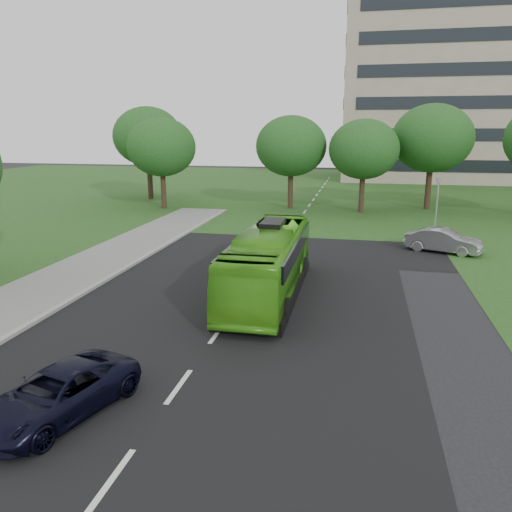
# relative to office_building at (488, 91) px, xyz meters

# --- Properties ---
(ground) EXTENTS (160.00, 160.00, 0.00)m
(ground) POSITION_rel_office_building_xyz_m (-21.96, -61.96, -12.50)
(ground) COLOR black
(ground) RESTS_ON ground
(street_surfaces) EXTENTS (120.00, 120.00, 0.15)m
(street_surfaces) POSITION_rel_office_building_xyz_m (-22.34, -39.21, -12.47)
(street_surfaces) COLOR black
(street_surfaces) RESTS_ON ground
(office_building) EXTENTS (40.10, 20.10, 25.00)m
(office_building) POSITION_rel_office_building_xyz_m (0.00, 0.00, 0.00)
(office_building) COLOR gray
(office_building) RESTS_ON ground
(tree_park_a) EXTENTS (6.21, 6.21, 8.25)m
(tree_park_a) POSITION_rel_office_building_xyz_m (-35.05, -36.66, -6.90)
(tree_park_a) COLOR black
(tree_park_a) RESTS_ON ground
(tree_park_b) EXTENTS (6.43, 6.43, 8.44)m
(tree_park_b) POSITION_rel_office_building_xyz_m (-23.55, -34.13, -6.81)
(tree_park_b) COLOR black
(tree_park_b) RESTS_ON ground
(tree_park_c) EXTENTS (6.09, 6.09, 8.09)m
(tree_park_c) POSITION_rel_office_building_xyz_m (-17.04, -35.00, -7.01)
(tree_park_c) COLOR black
(tree_park_c) RESTS_ON ground
(tree_park_d) EXTENTS (7.14, 7.14, 9.44)m
(tree_park_d) POSITION_rel_office_building_xyz_m (-11.09, -32.10, -6.11)
(tree_park_d) COLOR black
(tree_park_d) RESTS_ON ground
(tree_park_f) EXTENTS (7.11, 7.11, 9.49)m
(tree_park_f) POSITION_rel_office_building_xyz_m (-39.00, -30.62, -6.05)
(tree_park_f) COLOR black
(tree_park_f) RESTS_ON ground
(bus) EXTENTS (2.53, 10.60, 2.95)m
(bus) POSITION_rel_office_building_xyz_m (-20.96, -59.24, -11.03)
(bus) COLOR #4DB81D
(bus) RESTS_ON ground
(sedan) EXTENTS (4.61, 2.96, 1.43)m
(sedan) POSITION_rel_office_building_xyz_m (-12.14, -49.32, -11.78)
(sedan) COLOR #A4A4A9
(sedan) RESTS_ON ground
(suv) EXTENTS (3.23, 4.82, 1.23)m
(suv) POSITION_rel_office_building_xyz_m (-24.46, -69.96, -11.89)
(suv) COLOR black
(suv) RESTS_ON ground
(camera_pole) EXTENTS (0.37, 0.33, 4.00)m
(camera_pole) POSITION_rel_office_building_xyz_m (-11.96, -44.25, -9.92)
(camera_pole) COLOR gray
(camera_pole) RESTS_ON ground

